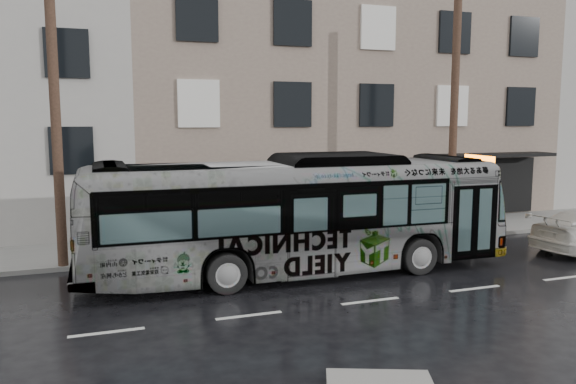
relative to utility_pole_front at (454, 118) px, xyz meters
name	(u,v)px	position (x,y,z in m)	size (l,w,h in m)	color
ground	(331,276)	(-6.50, -3.30, -4.65)	(120.00, 120.00, 0.00)	black
sidewalk	(278,240)	(-6.50, 1.60, -4.58)	(90.00, 3.60, 0.15)	gray
building_taupe	(321,102)	(-1.50, 9.40, 0.85)	(20.00, 12.00, 11.00)	gray
utility_pole_front	(454,118)	(0.00, 0.00, 0.00)	(0.30, 0.30, 9.00)	#503628
utility_pole_rear	(56,118)	(-14.00, 0.00, 0.00)	(0.30, 0.30, 9.00)	#503628
sign_post	(474,203)	(1.10, 0.00, -3.30)	(0.06, 0.06, 2.40)	slate
bus	(298,215)	(-7.32, -2.69, -2.87)	(3.00, 12.81, 3.57)	#B2B2B2
slush_pile	(379,384)	(-8.56, -10.07, -4.56)	(1.80, 0.80, 0.18)	gray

